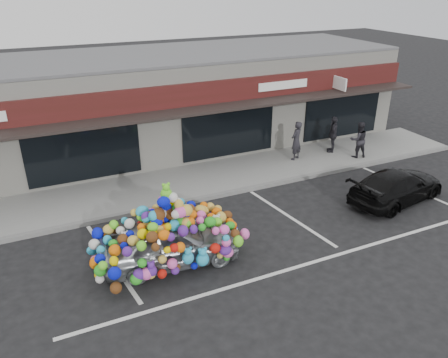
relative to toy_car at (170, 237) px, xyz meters
name	(u,v)px	position (x,y,z in m)	size (l,w,h in m)	color
ground	(216,238)	(1.66, 0.59, -0.82)	(90.00, 90.00, 0.00)	black
shop_building	(140,104)	(1.66, 9.04, 1.34)	(24.00, 7.20, 4.31)	silver
sidewalk	(174,185)	(1.66, 4.59, -0.75)	(26.00, 3.00, 0.15)	gray
kerb	(188,202)	(1.66, 3.09, -0.75)	(26.00, 0.18, 0.16)	slate
parking_stripe_left	(111,260)	(-1.54, 0.79, -0.82)	(0.12, 4.40, 0.01)	silver
parking_stripe_mid	(289,216)	(4.46, 0.79, -0.82)	(0.12, 4.40, 0.01)	silver
parking_stripe_right	(408,187)	(9.86, 0.79, -0.82)	(0.12, 4.40, 0.01)	silver
lane_line	(313,262)	(3.66, -1.71, -0.82)	(14.00, 0.12, 0.01)	silver
toy_car	(170,237)	(0.00, 0.00, 0.00)	(2.83, 4.31, 2.42)	#A0A3AB
black_sedan	(397,186)	(8.56, 0.21, -0.23)	(4.04, 1.64, 1.17)	black
pedestrian_a	(296,141)	(7.24, 4.74, 0.18)	(0.62, 0.41, 1.69)	black
pedestrian_b	(359,140)	(9.85, 3.84, 0.12)	(0.77, 0.60, 1.59)	black
pedestrian_c	(333,134)	(9.23, 4.82, 0.15)	(0.40, 0.97, 1.65)	black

